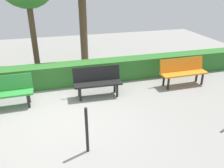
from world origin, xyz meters
TOP-DOWN VIEW (x-y plane):
  - ground_plane at (0.00, 0.00)m, footprint 18.23×18.23m
  - bench_orange at (-4.01, -0.94)m, footprint 1.53×0.49m
  - bench_black at (-1.19, -0.90)m, footprint 1.39×0.51m
  - bench_green at (1.41, -0.89)m, footprint 1.64×0.49m
  - hedge_row at (-1.22, -1.95)m, footprint 14.23×0.58m
  - railing_post_mid at (-0.47, 1.45)m, footprint 0.06×0.06m

SIDE VIEW (x-z plane):
  - ground_plane at x=0.00m, z-range 0.00..0.00m
  - hedge_row at x=-1.22m, z-range 0.00..0.71m
  - bench_black at x=-1.19m, z-range 0.05..0.91m
  - bench_orange at x=-4.01m, z-range 0.05..0.91m
  - bench_green at x=1.41m, z-range 0.05..0.91m
  - railing_post_mid at x=-0.47m, z-range 0.00..1.00m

